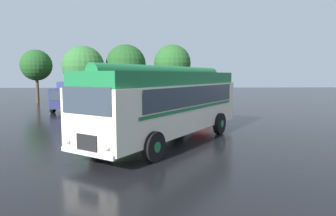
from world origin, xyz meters
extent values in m
plane|color=black|center=(0.00, 0.00, 0.00)|extent=(120.00, 120.00, 0.00)
cube|color=silver|center=(0.92, 0.48, 1.60)|extent=(7.71, 9.67, 2.10)
cube|color=#196B38|center=(0.92, 0.48, 2.93)|extent=(7.43, 9.39, 0.56)
cylinder|color=#196B38|center=(0.92, 0.48, 3.19)|extent=(5.86, 8.18, 0.60)
cube|color=#2D3842|center=(2.14, 0.02, 2.17)|extent=(4.54, 6.63, 0.84)
cube|color=#2D3842|center=(0.05, 1.45, 2.17)|extent=(4.54, 6.63, 0.84)
cube|color=#196B38|center=(2.08, -0.06, 1.63)|extent=(4.65, 6.79, 0.12)
cube|color=#196B38|center=(0.00, 1.36, 1.63)|extent=(4.65, 6.79, 0.12)
cube|color=#2D3842|center=(-1.90, -3.66, 2.27)|extent=(1.84, 1.27, 0.88)
cube|color=black|center=(-1.91, -3.66, 0.90)|extent=(0.78, 0.56, 0.56)
cube|color=silver|center=(-1.92, -3.68, 0.57)|extent=(2.02, 1.42, 0.16)
sphere|color=white|center=(-1.17, -4.18, 0.87)|extent=(0.22, 0.22, 0.22)
sphere|color=white|center=(-2.66, -3.16, 0.87)|extent=(0.22, 0.22, 0.22)
cylinder|color=black|center=(0.25, -2.81, 0.55)|extent=(0.85, 1.07, 1.10)
cylinder|color=#196B38|center=(0.25, -2.81, 0.55)|extent=(0.48, 0.50, 0.39)
cylinder|color=black|center=(-1.90, -1.34, 0.55)|extent=(0.85, 1.07, 1.10)
cylinder|color=#196B38|center=(-1.90, -1.34, 0.55)|extent=(0.48, 0.50, 0.39)
cylinder|color=black|center=(3.63, 2.15, 0.55)|extent=(0.85, 1.07, 1.10)
cylinder|color=#196B38|center=(3.63, 2.15, 0.55)|extent=(0.48, 0.50, 0.39)
cylinder|color=black|center=(1.49, 3.61, 0.55)|extent=(0.85, 1.07, 1.10)
cylinder|color=#196B38|center=(1.49, 3.61, 0.55)|extent=(0.48, 0.50, 0.39)
cube|color=maroon|center=(-4.06, 13.47, 0.67)|extent=(2.24, 4.39, 0.70)
cube|color=maroon|center=(-4.04, 13.62, 1.34)|extent=(1.77, 2.36, 0.64)
cube|color=#2D3842|center=(-3.29, 13.52, 1.34)|extent=(0.28, 1.92, 0.50)
cube|color=#2D3842|center=(-4.79, 13.72, 1.34)|extent=(0.28, 1.92, 0.50)
cylinder|color=black|center=(-3.36, 12.06, 0.32)|extent=(0.28, 0.66, 0.64)
cylinder|color=black|center=(-5.10, 12.30, 0.32)|extent=(0.28, 0.66, 0.64)
cylinder|color=black|center=(-3.01, 14.64, 0.32)|extent=(0.28, 0.66, 0.64)
cylinder|color=black|center=(-4.76, 14.88, 0.32)|extent=(0.28, 0.66, 0.64)
cube|color=#B7BABF|center=(-1.24, 13.09, 0.67)|extent=(1.95, 4.29, 0.70)
cube|color=#B7BABF|center=(-1.23, 13.24, 1.34)|extent=(1.62, 2.27, 0.64)
cube|color=#2D3842|center=(-0.47, 13.19, 1.34)|extent=(0.14, 1.93, 0.50)
cube|color=#2D3842|center=(-1.98, 13.28, 1.34)|extent=(0.14, 1.93, 0.50)
cylinder|color=black|center=(-0.44, 11.74, 0.32)|extent=(0.24, 0.65, 0.64)
cylinder|color=black|center=(-2.19, 11.84, 0.32)|extent=(0.24, 0.65, 0.64)
cylinder|color=black|center=(-0.28, 14.34, 0.32)|extent=(0.24, 0.65, 0.64)
cylinder|color=black|center=(-2.04, 14.44, 0.32)|extent=(0.24, 0.65, 0.64)
cube|color=#4C5156|center=(1.55, 13.20, 0.67)|extent=(2.04, 4.32, 0.70)
cube|color=#4C5156|center=(1.56, 13.35, 1.34)|extent=(1.67, 2.30, 0.64)
cube|color=#2D3842|center=(2.32, 13.29, 1.34)|extent=(0.18, 1.93, 0.50)
cube|color=#2D3842|center=(0.80, 13.41, 1.34)|extent=(0.18, 1.93, 0.50)
cylinder|color=black|center=(2.32, 11.83, 0.32)|extent=(0.25, 0.65, 0.64)
cylinder|color=black|center=(0.56, 11.97, 0.32)|extent=(0.25, 0.65, 0.64)
cylinder|color=black|center=(2.53, 14.43, 0.32)|extent=(0.25, 0.65, 0.64)
cylinder|color=black|center=(0.78, 14.57, 0.32)|extent=(0.25, 0.65, 0.64)
cube|color=maroon|center=(4.26, 13.45, 0.67)|extent=(1.74, 4.22, 0.70)
cube|color=maroon|center=(4.27, 13.60, 1.34)|extent=(1.52, 2.20, 0.64)
cube|color=#2D3842|center=(5.02, 13.59, 1.34)|extent=(0.04, 1.93, 0.50)
cube|color=#2D3842|center=(3.51, 13.60, 1.34)|extent=(0.04, 1.93, 0.50)
cylinder|color=black|center=(5.13, 12.14, 0.32)|extent=(0.21, 0.64, 0.64)
cylinder|color=black|center=(3.37, 12.15, 0.32)|extent=(0.21, 0.64, 0.64)
cylinder|color=black|center=(5.16, 14.74, 0.32)|extent=(0.21, 0.64, 0.64)
cylinder|color=black|center=(3.40, 14.76, 0.32)|extent=(0.21, 0.64, 0.64)
cube|color=navy|center=(-6.92, 14.06, 1.45)|extent=(2.21, 4.05, 2.10)
cube|color=navy|center=(-7.07, 11.16, 1.20)|extent=(1.99, 1.84, 1.60)
cube|color=#2D3842|center=(-7.12, 10.28, 1.48)|extent=(1.70, 0.12, 0.72)
cylinder|color=black|center=(-6.03, 11.16, 0.40)|extent=(0.28, 0.81, 0.80)
cylinder|color=black|center=(-8.11, 11.28, 0.40)|extent=(0.28, 0.81, 0.80)
cylinder|color=black|center=(-5.84, 14.73, 0.40)|extent=(0.28, 0.81, 0.80)
cylinder|color=black|center=(-7.92, 14.84, 0.40)|extent=(0.28, 0.81, 0.80)
cylinder|color=#4C3823|center=(-12.91, 20.55, 1.44)|extent=(0.32, 0.32, 2.88)
sphere|color=#1E4C1E|center=(-12.91, 20.55, 4.15)|extent=(3.39, 3.39, 3.39)
sphere|color=#1E4C1E|center=(-12.66, 20.55, 4.26)|extent=(2.25, 2.25, 2.25)
cylinder|color=#4C3823|center=(-7.52, 19.55, 1.15)|extent=(0.36, 0.36, 2.30)
sphere|color=#2D662D|center=(-7.52, 19.55, 3.96)|extent=(4.45, 4.45, 4.45)
sphere|color=#2D662D|center=(-7.24, 19.74, 4.12)|extent=(3.37, 3.37, 3.37)
cylinder|color=#4C3823|center=(-3.12, 21.07, 1.28)|extent=(0.26, 0.26, 2.57)
sphere|color=#1E4C1E|center=(-3.12, 21.07, 4.26)|extent=(4.50, 4.50, 4.50)
sphere|color=#1E4C1E|center=(-3.10, 21.37, 4.56)|extent=(2.61, 2.61, 2.61)
cylinder|color=#4C3823|center=(2.10, 20.29, 1.43)|extent=(0.35, 0.35, 2.85)
sphere|color=#235623|center=(2.10, 20.29, 4.38)|extent=(4.09, 4.09, 4.09)
sphere|color=#235623|center=(2.19, 20.07, 4.69)|extent=(2.25, 2.25, 2.25)
camera|label=1|loc=(0.36, -13.21, 3.08)|focal=32.00mm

